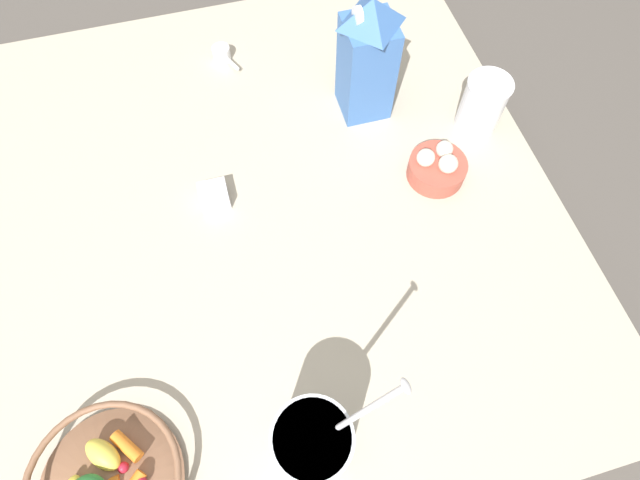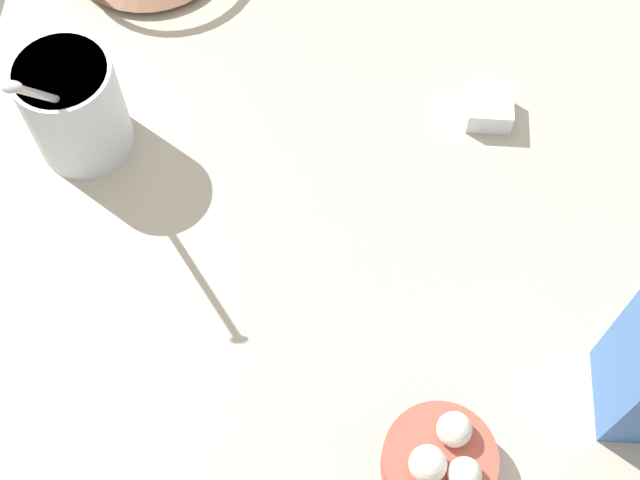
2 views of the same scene
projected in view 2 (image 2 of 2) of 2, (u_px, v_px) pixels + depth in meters
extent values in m
plane|color=#4C4742|center=(451.00, 169.00, 1.06)|extent=(6.00, 6.00, 0.00)
cube|color=#B2A893|center=(454.00, 160.00, 1.05)|extent=(1.14, 1.14, 0.04)
cylinder|color=silver|center=(74.00, 108.00, 0.98)|extent=(0.11, 0.11, 0.13)
cylinder|color=white|center=(62.00, 77.00, 0.93)|extent=(0.10, 0.10, 0.02)
cylinder|color=silver|center=(46.00, 97.00, 0.87)|extent=(0.02, 0.12, 0.18)
ellipsoid|color=silver|center=(12.00, 87.00, 0.76)|extent=(0.02, 0.02, 0.01)
cube|color=silver|center=(489.00, 108.00, 1.04)|extent=(0.05, 0.05, 0.03)
cube|color=brown|center=(488.00, 111.00, 1.04)|extent=(0.04, 0.04, 0.02)
cylinder|color=#B24C3D|center=(439.00, 462.00, 0.85)|extent=(0.11, 0.11, 0.04)
sphere|color=silver|center=(454.00, 429.00, 0.83)|extent=(0.03, 0.03, 0.03)
sphere|color=silver|center=(428.00, 464.00, 0.81)|extent=(0.04, 0.04, 0.04)
sphere|color=silver|center=(461.00, 474.00, 0.81)|extent=(0.03, 0.03, 0.03)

